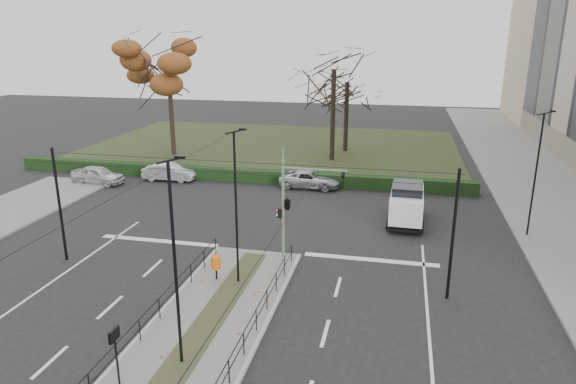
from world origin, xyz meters
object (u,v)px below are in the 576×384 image
at_px(streetlamp_sidewalk, 536,174).
at_px(white_van, 407,203).
at_px(litter_bin, 216,263).
at_px(bare_tree_center, 347,87).
at_px(rust_tree, 167,55).
at_px(parked_car_second, 169,172).
at_px(traffic_light, 289,202).
at_px(parked_car_first, 98,175).
at_px(bare_tree_near, 334,76).
at_px(streetlamp_median_far, 236,207).
at_px(parked_car_fourth, 310,179).
at_px(streetlamp_median_near, 175,263).
at_px(info_panel, 115,341).

height_order(streetlamp_sidewalk, white_van, streetlamp_sidewalk).
bearing_deg(litter_bin, white_van, 49.33).
bearing_deg(bare_tree_center, rust_tree, -162.09).
distance_m(parked_car_second, rust_tree, 12.94).
xyz_separation_m(traffic_light, streetlamp_sidewalk, (12.91, 6.13, 0.65)).
bearing_deg(streetlamp_sidewalk, white_van, 172.33).
xyz_separation_m(streetlamp_sidewalk, parked_car_first, (-30.79, 4.74, -3.11)).
height_order(litter_bin, bare_tree_near, bare_tree_near).
relative_size(streetlamp_median_far, bare_tree_near, 0.66).
xyz_separation_m(bare_tree_center, bare_tree_near, (-0.80, -4.17, 1.36)).
bearing_deg(streetlamp_sidewalk, parked_car_first, 171.25).
relative_size(litter_bin, white_van, 0.24).
height_order(traffic_light, rust_tree, rust_tree).
bearing_deg(parked_car_second, parked_car_fourth, -90.92).
height_order(white_van, bare_tree_near, bare_tree_near).
bearing_deg(rust_tree, parked_car_second, -67.62).
height_order(litter_bin, rust_tree, rust_tree).
height_order(streetlamp_sidewalk, parked_car_second, streetlamp_sidewalk).
bearing_deg(rust_tree, bare_tree_center, 17.91).
bearing_deg(traffic_light, streetlamp_median_near, -100.47).
distance_m(litter_bin, streetlamp_median_far, 3.11).
bearing_deg(streetlamp_median_far, traffic_light, 61.90).
bearing_deg(parked_car_second, streetlamp_median_far, -148.78).
distance_m(rust_tree, bare_tree_center, 17.42).
relative_size(streetlamp_median_near, bare_tree_near, 0.68).
bearing_deg(bare_tree_center, streetlamp_median_far, -93.14).
height_order(parked_car_first, bare_tree_near, bare_tree_near).
bearing_deg(info_panel, traffic_light, 73.60).
bearing_deg(info_panel, litter_bin, 86.67).
bearing_deg(streetlamp_median_near, info_panel, -133.42).
height_order(streetlamp_median_far, rust_tree, rust_tree).
bearing_deg(rust_tree, litter_bin, -61.48).
height_order(litter_bin, streetlamp_median_far, streetlamp_median_far).
bearing_deg(info_panel, bare_tree_center, 85.15).
relative_size(parked_car_fourth, white_van, 0.98).
xyz_separation_m(rust_tree, bare_tree_center, (16.31, 5.27, -3.15)).
bearing_deg(rust_tree, streetlamp_median_far, -59.59).
xyz_separation_m(parked_car_second, rust_tree, (-3.58, 8.70, 8.88)).
bearing_deg(litter_bin, parked_car_second, 121.55).
bearing_deg(rust_tree, bare_tree_near, 4.07).
bearing_deg(traffic_light, white_van, 49.86).
relative_size(parked_car_second, rust_tree, 0.34).
xyz_separation_m(litter_bin, rust_tree, (-13.53, 24.90, 8.63)).
height_order(litter_bin, bare_tree_center, bare_tree_center).
bearing_deg(white_van, streetlamp_median_near, -114.88).
height_order(info_panel, streetlamp_median_near, streetlamp_median_near).
bearing_deg(traffic_light, parked_car_fourth, 95.49).
height_order(streetlamp_median_near, rust_tree, rust_tree).
distance_m(streetlamp_sidewalk, white_van, 7.45).
height_order(streetlamp_sidewalk, parked_car_fourth, streetlamp_sidewalk).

